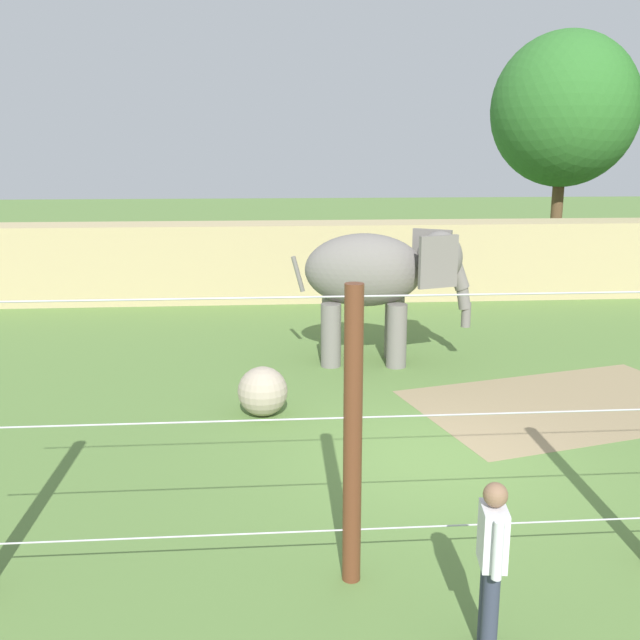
% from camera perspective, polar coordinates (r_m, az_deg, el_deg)
% --- Properties ---
extents(ground_plane, '(120.00, 120.00, 0.00)m').
position_cam_1_polar(ground_plane, '(11.13, 9.28, -10.76)').
color(ground_plane, '#5B7F3D').
extents(dirt_patch, '(6.14, 4.67, 0.01)m').
position_cam_1_polar(dirt_patch, '(13.93, 19.06, -6.31)').
color(dirt_patch, '#937F5B').
rests_on(dirt_patch, ground).
extents(embankment_wall, '(36.00, 1.80, 2.34)m').
position_cam_1_polar(embankment_wall, '(22.38, 2.10, 4.73)').
color(embankment_wall, tan).
rests_on(embankment_wall, ground).
extents(elephant, '(3.84, 1.75, 2.85)m').
position_cam_1_polar(elephant, '(15.38, 4.61, 3.48)').
color(elephant, slate).
rests_on(elephant, ground).
extents(enrichment_ball, '(0.87, 0.87, 0.87)m').
position_cam_1_polar(enrichment_ball, '(12.57, -4.56, -5.64)').
color(enrichment_ball, tan).
rests_on(enrichment_ball, ground).
extents(cable_fence, '(12.13, 0.20, 3.24)m').
position_cam_1_polar(cable_fence, '(7.87, 14.97, -8.63)').
color(cable_fence, brown).
rests_on(cable_fence, ground).
extents(zookeeper, '(0.27, 0.59, 1.67)m').
position_cam_1_polar(zookeeper, '(6.98, 13.41, -17.96)').
color(zookeeper, '#33384C').
rests_on(zookeeper, ground).
extents(tree_far_left, '(5.44, 5.44, 8.83)m').
position_cam_1_polar(tree_far_left, '(29.55, 18.76, 15.45)').
color(tree_far_left, brown).
rests_on(tree_far_left, ground).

